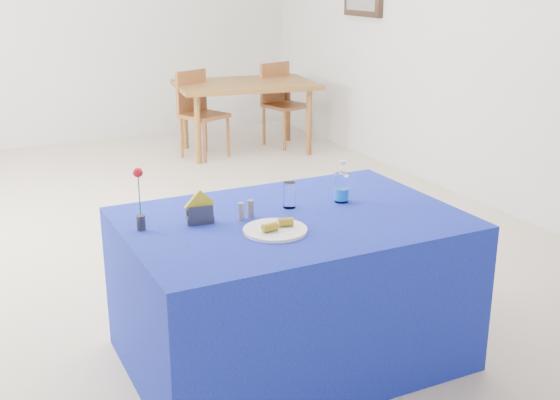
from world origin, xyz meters
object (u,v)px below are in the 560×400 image
(chair_bg_left, at_px, (198,108))
(plate, at_px, (275,230))
(water_bottle, at_px, (342,188))
(blue_table, at_px, (291,289))
(oak_table, at_px, (245,90))
(chair_bg_right, at_px, (281,98))

(chair_bg_left, bearing_deg, plate, -128.94)
(water_bottle, bearing_deg, blue_table, -164.12)
(plate, relative_size, chair_bg_left, 0.33)
(plate, bearing_deg, chair_bg_left, 74.60)
(oak_table, bearing_deg, blue_table, -110.67)
(plate, height_order, oak_table, plate)
(chair_bg_left, relative_size, chair_bg_right, 0.99)
(chair_bg_left, bearing_deg, oak_table, -27.81)
(water_bottle, bearing_deg, plate, -153.85)
(blue_table, height_order, water_bottle, water_bottle)
(water_bottle, relative_size, oak_table, 0.14)
(blue_table, bearing_deg, chair_bg_right, 64.22)
(water_bottle, distance_m, oak_table, 4.12)
(water_bottle, relative_size, chair_bg_right, 0.24)
(blue_table, xyz_separation_m, oak_table, (1.52, 4.04, 0.30))
(oak_table, xyz_separation_m, chair_bg_left, (-0.52, 0.04, -0.16))
(plate, relative_size, water_bottle, 1.37)
(oak_table, relative_size, chair_bg_left, 1.74)
(plate, xyz_separation_m, chair_bg_right, (2.18, 4.33, -0.24))
(blue_table, height_order, chair_bg_left, chair_bg_left)
(oak_table, bearing_deg, chair_bg_left, 175.74)
(chair_bg_left, xyz_separation_m, chair_bg_right, (1.02, 0.11, 0.01))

